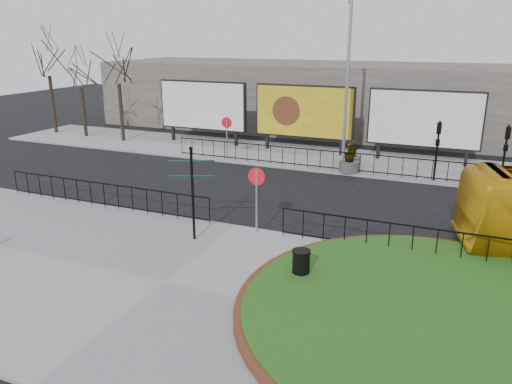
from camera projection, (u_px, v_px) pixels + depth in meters
The scene contains 24 objects.
ground at pixel (237, 228), 19.17m from camera, with size 90.00×90.00×0.00m, color black.
pavement_near at pixel (165, 283), 14.76m from camera, with size 30.00×10.00×0.12m, color gray.
pavement_far at pixel (322, 158), 29.69m from camera, with size 44.00×6.00×0.12m, color gray.
brick_edge at pixel (435, 315), 12.81m from camera, with size 10.40×10.40×0.18m, color brown.
grass_lawn at pixel (435, 315), 12.80m from camera, with size 10.00×10.00×0.22m, color #1F4311.
railing_near_left at pixel (104, 195), 20.93m from camera, with size 10.00×0.10×1.10m, color black, non-canonical shape.
railing_near_right at pixel (413, 241), 16.29m from camera, with size 9.00×0.10×1.10m, color black, non-canonical shape.
railing_far at pixel (327, 160), 26.76m from camera, with size 18.00×0.10×1.10m, color black, non-canonical shape.
speed_sign_far at pixel (227, 129), 28.71m from camera, with size 0.64×0.07×2.47m.
speed_sign_near at pixel (257, 186), 17.87m from camera, with size 0.64×0.07×2.47m.
billboard_left at pixel (203, 106), 32.93m from camera, with size 6.20×0.31×4.10m.
billboard_mid at pixel (304, 112), 30.33m from camera, with size 6.20×0.31×4.10m.
billboard_right at pixel (424, 119), 27.73m from camera, with size 6.20×0.31×4.10m.
lamp_post at pixel (347, 79), 26.81m from camera, with size 0.74×0.18×9.23m.
signal_pole_a at pixel (438, 142), 24.32m from camera, with size 0.22×0.26×3.00m.
signal_pole_b at pixel (506, 147), 23.21m from camera, with size 0.22×0.26×3.00m.
tree_left at pixel (119, 89), 33.37m from camera, with size 2.00×2.00×7.00m, color #2D2119, non-canonical shape.
tree_mid at pixel (82, 92), 35.06m from camera, with size 2.00×2.00×6.20m, color #2D2119, non-canonical shape.
tree_far at pixel (50, 81), 36.15m from camera, with size 2.00×2.00×7.50m, color #2D2119, non-canonical shape.
building_backdrop at pixel (359, 98), 37.73m from camera, with size 40.00×10.00×5.00m, color slate.
fingerpost_sign at pixel (192, 184), 17.23m from camera, with size 1.52×0.85×3.37m.
litter_bin at pixel (301, 265), 14.77m from camera, with size 0.56×0.56×0.93m.
planter_b at pixel (352, 156), 27.90m from camera, with size 0.93×0.93×1.41m.
planter_c at pixel (349, 161), 26.40m from camera, with size 1.06×1.06×1.60m.
Camera 1 is at (7.64, -16.16, 7.10)m, focal length 35.00 mm.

